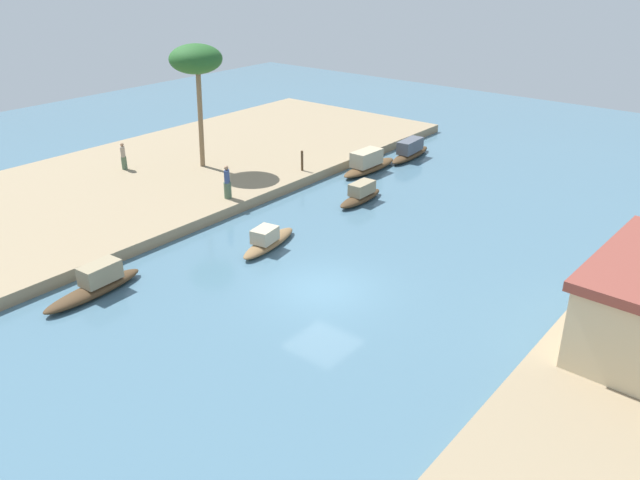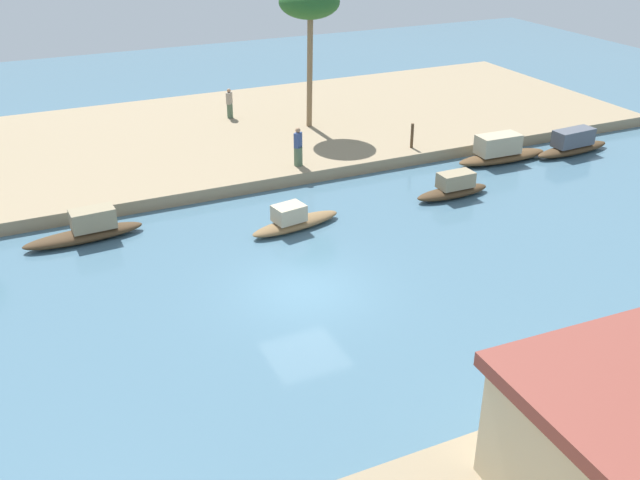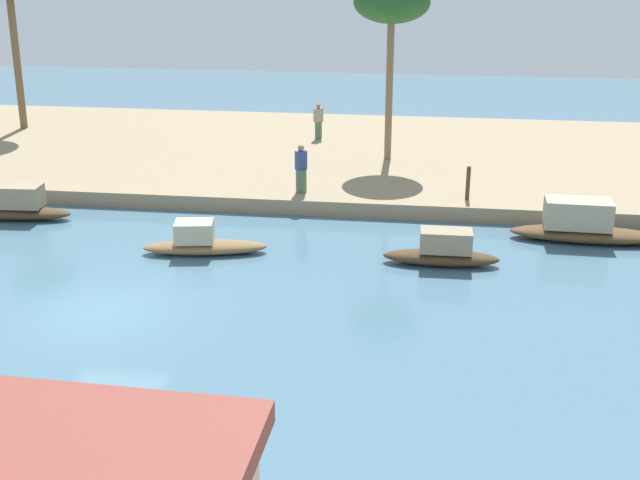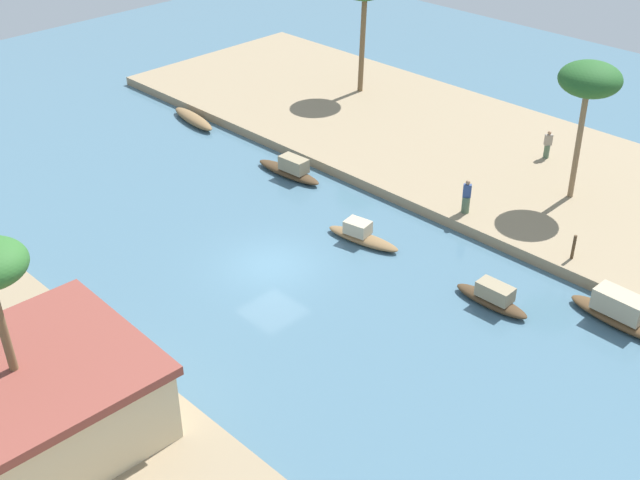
# 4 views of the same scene
# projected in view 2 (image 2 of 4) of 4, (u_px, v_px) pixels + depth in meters

# --- Properties ---
(river_water) EXTENTS (77.84, 77.84, 0.00)m
(river_water) POSITION_uv_depth(u_px,v_px,m) (304.00, 290.00, 22.77)
(river_water) COLOR #476B7F
(river_water) RESTS_ON ground
(riverbank_left) EXTENTS (47.15, 14.34, 0.53)m
(riverbank_left) POSITION_uv_depth(u_px,v_px,m) (180.00, 141.00, 35.11)
(riverbank_left) COLOR #937F60
(riverbank_left) RESTS_ON ground
(sampan_upstream_small) EXTENTS (4.69, 1.31, 1.34)m
(sampan_upstream_small) POSITION_uv_depth(u_px,v_px,m) (500.00, 152.00, 33.01)
(sampan_upstream_small) COLOR brown
(sampan_upstream_small) RESTS_ON river_water
(sampan_downstream_large) EXTENTS (3.83, 1.53, 1.02)m
(sampan_downstream_large) POSITION_uv_depth(u_px,v_px,m) (294.00, 220.00, 26.65)
(sampan_downstream_large) COLOR brown
(sampan_downstream_large) RESTS_ON river_water
(sampan_near_left_bank) EXTENTS (4.31, 1.20, 1.18)m
(sampan_near_left_bank) POSITION_uv_depth(u_px,v_px,m) (87.00, 230.00, 25.77)
(sampan_near_left_bank) COLOR #47331E
(sampan_near_left_bank) RESTS_ON river_water
(sampan_with_tall_canopy) EXTENTS (3.37, 0.92, 1.06)m
(sampan_with_tall_canopy) POSITION_uv_depth(u_px,v_px,m) (454.00, 188.00, 29.36)
(sampan_with_tall_canopy) COLOR #47331E
(sampan_with_tall_canopy) RESTS_ON river_water
(sampan_foreground) EXTENTS (4.38, 1.24, 1.22)m
(sampan_foreground) POSITION_uv_depth(u_px,v_px,m) (573.00, 144.00, 34.03)
(sampan_foreground) COLOR #47331E
(sampan_foreground) RESTS_ON river_water
(person_on_near_bank) EXTENTS (0.53, 0.53, 1.71)m
(person_on_near_bank) POSITION_uv_depth(u_px,v_px,m) (298.00, 150.00, 31.05)
(person_on_near_bank) COLOR #4C664C
(person_on_near_bank) RESTS_ON riverbank_left
(person_by_mooring) EXTENTS (0.43, 0.44, 1.56)m
(person_by_mooring) POSITION_uv_depth(u_px,v_px,m) (230.00, 105.00, 37.37)
(person_by_mooring) COLOR #4C664C
(person_by_mooring) RESTS_ON riverbank_left
(mooring_post) EXTENTS (0.14, 0.14, 1.16)m
(mooring_post) POSITION_uv_depth(u_px,v_px,m) (412.00, 136.00, 33.19)
(mooring_post) COLOR #4C3823
(mooring_post) RESTS_ON riverbank_left
(palm_tree_left_near) EXTENTS (2.91, 2.91, 6.91)m
(palm_tree_left_near) POSITION_uv_depth(u_px,v_px,m) (309.00, 4.00, 33.65)
(palm_tree_left_near) COLOR #7F6647
(palm_tree_left_near) RESTS_ON riverbank_left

